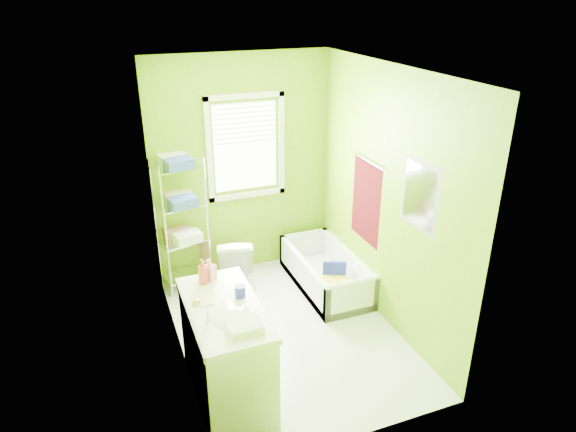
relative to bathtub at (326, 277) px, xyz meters
name	(u,v)px	position (x,y,z in m)	size (l,w,h in m)	color
ground	(287,331)	(-0.74, -0.62, -0.14)	(2.90, 2.90, 0.00)	silver
room_envelope	(287,190)	(-0.74, -0.62, 1.41)	(2.14, 2.94, 2.62)	#649307
window	(246,142)	(-0.69, 0.80, 1.47)	(0.92, 0.05, 1.22)	white
door	(201,328)	(-1.77, -1.62, 0.86)	(0.09, 0.80, 2.00)	white
right_wall_decor	(386,199)	(0.30, -0.64, 1.18)	(0.04, 1.48, 1.17)	#44070C
bathtub	(326,277)	(0.00, 0.00, 0.00)	(0.63, 1.35, 0.44)	white
toilet	(235,262)	(-0.99, 0.37, 0.20)	(0.39, 0.68, 0.69)	white
vanity	(226,347)	(-1.50, -1.21, 0.32)	(0.59, 1.15, 1.09)	silver
wire_shelf_unit	(182,209)	(-1.49, 0.66, 0.82)	(0.58, 0.47, 1.58)	silver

